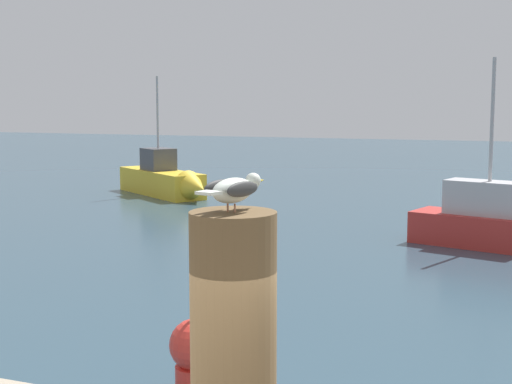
# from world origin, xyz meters

# --- Properties ---
(mooring_post) EXTENTS (0.35, 0.35, 1.03)m
(mooring_post) POSITION_xyz_m (0.80, -0.36, 2.22)
(mooring_post) COLOR brown
(mooring_post) RESTS_ON harbor_quay
(seagull) EXTENTS (0.19, 0.39, 0.14)m
(seagull) POSITION_xyz_m (0.80, -0.36, 2.83)
(seagull) COLOR tan
(seagull) RESTS_ON mooring_post
(boat_yellow) EXTENTS (4.86, 3.83, 4.13)m
(boat_yellow) POSITION_xyz_m (-9.90, 18.78, 0.53)
(boat_yellow) COLOR yellow
(boat_yellow) RESTS_ON ground_plane
(channel_buoy) EXTENTS (0.56, 0.56, 1.33)m
(channel_buoy) POSITION_xyz_m (-1.44, 3.79, 0.48)
(channel_buoy) COLOR red
(channel_buoy) RESTS_ON ground_plane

